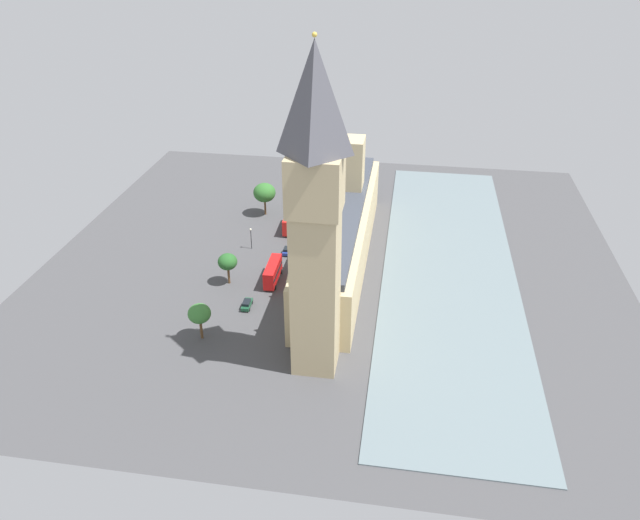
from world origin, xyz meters
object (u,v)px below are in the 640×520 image
Objects in this scene: car_yellow_cab_midblock at (300,209)px; street_lamp_near_tower at (251,235)px; parliament_building at (342,230)px; plane_tree_by_river_gate at (228,262)px; plane_tree_trailing at (199,314)px; double_decker_bus_corner at (290,221)px; pedestrian_kerbside at (290,292)px; car_blue_leading at (287,251)px; double_decker_bus_opposite_hall at (273,272)px; plane_tree_under_trees at (264,193)px; car_dark_green_far_end at (247,304)px; clock_tower at (315,216)px.

street_lamp_near_tower reaches higher than car_yellow_cab_midblock.
plane_tree_by_river_gate is at bearing 32.75° from parliament_building.
plane_tree_trailing is 1.38× the size of street_lamp_near_tower.
double_decker_bus_corner is 6.33× the size of pedestrian_kerbside.
plane_tree_trailing is at bearing 108.40° from pedestrian_kerbside.
car_blue_leading is (-1.86, 13.57, -1.75)m from double_decker_bus_corner.
plane_tree_trailing reaches higher than car_blue_leading.
pedestrian_kerbside is 24.55m from plane_tree_trailing.
double_decker_bus_opposite_hall is at bearing -111.74° from plane_tree_trailing.
double_decker_bus_corner is at bearing 97.88° from car_blue_leading.
plane_tree_by_river_gate reaches higher than double_decker_bus_corner.
plane_tree_trailing is 0.84× the size of plane_tree_under_trees.
car_blue_leading is at bearing -105.01° from plane_tree_trailing.
street_lamp_near_tower reaches higher than car_blue_leading.
double_decker_bus_corner is 14.73m from street_lamp_near_tower.
car_blue_leading is 39.62m from plane_tree_trailing.
car_yellow_cab_midblock is 64.49m from plane_tree_trailing.
pedestrian_kerbside is (-5.89, 44.83, -0.14)m from car_yellow_cab_midblock.
parliament_building reaches higher than car_dark_green_far_end.
street_lamp_near_tower is at bearing -90.63° from plane_tree_trailing.
street_lamp_near_tower is (14.40, -20.33, 3.42)m from pedestrian_kerbside.
plane_tree_by_river_gate is at bearing 86.82° from street_lamp_near_tower.
plane_tree_trailing is at bearing 83.71° from car_yellow_cab_midblock.
double_decker_bus_opposite_hall is (14.74, 13.55, -5.44)m from parliament_building.
street_lamp_near_tower is (-0.97, -17.47, -1.65)m from plane_tree_by_river_gate.
double_decker_bus_corner and double_decker_bus_opposite_hall have the same top height.
double_decker_bus_opposite_hall reaches higher than pedestrian_kerbside.
parliament_building reaches higher than plane_tree_trailing.
double_decker_bus_opposite_hall is (-0.69, 39.49, 1.74)m from car_yellow_cab_midblock.
street_lamp_near_tower is (9.20, -14.99, 1.53)m from double_decker_bus_opposite_hall.
plane_tree_by_river_gate is 0.81× the size of plane_tree_under_trees.
double_decker_bus_corner is 1.78× the size of street_lamp_near_tower.
car_blue_leading is (-1.23, 25.72, -0.01)m from car_yellow_cab_midblock.
street_lamp_near_tower is (24.28, -43.51, -27.81)m from clock_tower.
double_decker_bus_corner is at bearing -73.65° from clock_tower.
plane_tree_under_trees reaches higher than double_decker_bus_opposite_hall.
car_blue_leading is 0.39× the size of double_decker_bus_opposite_hall.
car_blue_leading is at bearing 172.86° from street_lamp_near_tower.
car_dark_green_far_end is (18.05, 25.37, -7.18)m from parliament_building.
car_dark_green_far_end is 27.65m from street_lamp_near_tower.
double_decker_bus_corner is at bearing -106.54° from plane_tree_by_river_gate.
plane_tree_under_trees reaches higher than car_dark_green_far_end.
plane_tree_trailing is at bearing 90.81° from plane_tree_under_trees.
clock_tower is at bearing 111.62° from plane_tree_under_trees.
plane_tree_by_river_gate is at bearing -123.30° from car_blue_leading.
clock_tower is at bearing 117.01° from double_decker_bus_opposite_hall.
parliament_building is 24.30m from street_lamp_near_tower.
double_decker_bus_opposite_hall is at bearing 121.54° from street_lamp_near_tower.
double_decker_bus_corner is 1.30× the size of plane_tree_trailing.
parliament_building is 33.79m from plane_tree_under_trees.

